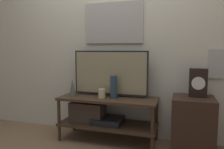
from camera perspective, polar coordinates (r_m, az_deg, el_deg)
name	(u,v)px	position (r m, az deg, el deg)	size (l,w,h in m)	color
ground_plane	(101,149)	(2.64, -3.00, -18.93)	(12.00, 12.00, 0.00)	#846647
wall_back	(115,32)	(2.90, 0.74, 10.93)	(6.40, 0.08, 2.70)	beige
media_console	(100,113)	(2.78, -3.06, -9.99)	(1.21, 0.45, 0.55)	#422D1E
television	(110,73)	(2.74, -0.48, 0.43)	(0.95, 0.05, 0.57)	black
vase_slim_bronze	(72,87)	(2.83, -10.31, -3.31)	(0.09, 0.09, 0.21)	#4C5647
vase_tall_ceramic	(114,87)	(2.63, 0.46, -3.28)	(0.09, 0.09, 0.28)	#2D4251
candle_jar	(102,93)	(2.67, -2.67, -4.96)	(0.09, 0.09, 0.11)	beige
side_table	(193,124)	(2.64, 20.30, -12.14)	(0.44, 0.43, 0.61)	#382319
mantel_clock	(198,83)	(2.59, 21.55, -2.01)	(0.19, 0.11, 0.31)	black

